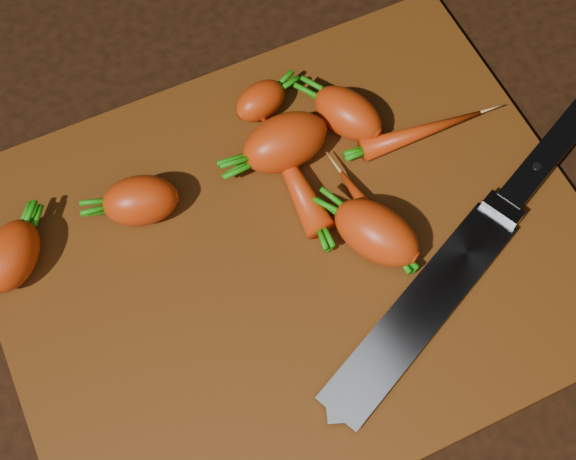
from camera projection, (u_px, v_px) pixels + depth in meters
name	position (u px, v px, depth m)	size (l,w,h in m)	color
ground	(293.00, 257.00, 0.70)	(2.00, 2.00, 0.01)	black
cutting_board	(293.00, 252.00, 0.69)	(0.50, 0.40, 0.01)	#4F290C
carrot_0	(11.00, 256.00, 0.66)	(0.07, 0.04, 0.04)	#C0330A
carrot_1	(140.00, 201.00, 0.68)	(0.06, 0.04, 0.04)	#C0330A
carrot_2	(377.00, 233.00, 0.67)	(0.08, 0.05, 0.05)	#C0330A
carrot_3	(285.00, 142.00, 0.70)	(0.08, 0.05, 0.05)	#C0330A
carrot_4	(261.00, 101.00, 0.73)	(0.05, 0.03, 0.03)	#C0330A
carrot_5	(348.00, 114.00, 0.72)	(0.07, 0.04, 0.04)	#C0330A
carrot_6	(290.00, 171.00, 0.70)	(0.13, 0.03, 0.03)	#C0330A
carrot_7	(422.00, 131.00, 0.72)	(0.12, 0.02, 0.02)	#C0330A
carrot_8	(369.00, 211.00, 0.69)	(0.09, 0.02, 0.02)	#C0330A
knife	(437.00, 291.00, 0.66)	(0.34, 0.18, 0.02)	gray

